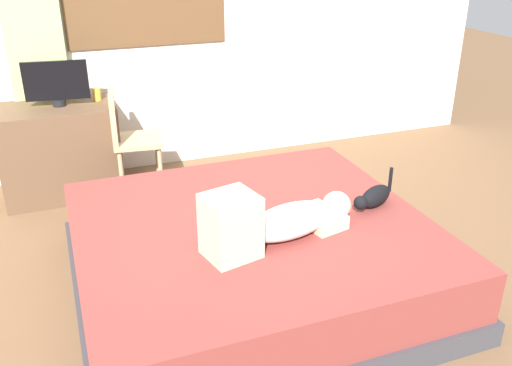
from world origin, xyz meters
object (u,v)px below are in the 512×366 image
at_px(cup, 97,94).
at_px(person_lying, 275,221).
at_px(tv_monitor, 56,83).
at_px(bed, 252,255).
at_px(desk, 60,151).
at_px(chair_by_desk, 128,135).
at_px(cat, 374,197).

bearing_deg(cup, person_lying, -71.43).
bearing_deg(tv_monitor, bed, -62.28).
xyz_separation_m(person_lying, cup, (-0.70, 2.07, 0.24)).
bearing_deg(desk, chair_by_desk, -22.38).
distance_m(person_lying, cup, 2.20).
relative_size(bed, chair_by_desk, 2.39).
xyz_separation_m(bed, chair_by_desk, (-0.46, 1.57, 0.29)).
bearing_deg(person_lying, desk, 117.25).
bearing_deg(cup, desk, -170.45).
bearing_deg(cup, tv_monitor, -168.97).
distance_m(person_lying, cat, 0.73).
bearing_deg(tv_monitor, chair_by_desk, -24.33).
height_order(bed, desk, desk).
bearing_deg(chair_by_desk, tv_monitor, 155.67).
relative_size(person_lying, tv_monitor, 1.96).
bearing_deg(desk, person_lying, -62.75).
bearing_deg(bed, cup, 109.25).
bearing_deg(person_lying, chair_by_desk, 106.01).
xyz_separation_m(cat, desk, (-1.75, 1.86, -0.14)).
xyz_separation_m(tv_monitor, cup, (0.29, 0.06, -0.13)).
bearing_deg(person_lying, tv_monitor, 116.19).
relative_size(cup, chair_by_desk, 0.11).
xyz_separation_m(bed, person_lying, (0.05, -0.23, 0.34)).
bearing_deg(bed, desk, 118.88).
height_order(bed, cat, cat).
xyz_separation_m(cat, chair_by_desk, (-1.23, 1.65, 0.00)).
xyz_separation_m(desk, tv_monitor, (0.05, -0.00, 0.55)).
relative_size(bed, person_lying, 2.19).
relative_size(person_lying, chair_by_desk, 1.09).
bearing_deg(cat, tv_monitor, 132.46).
xyz_separation_m(desk, cup, (0.34, 0.06, 0.42)).
height_order(desk, chair_by_desk, chair_by_desk).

